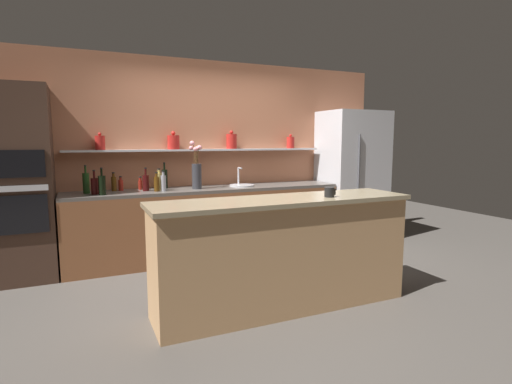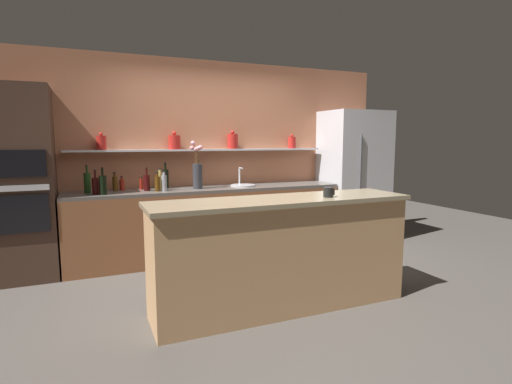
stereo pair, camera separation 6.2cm
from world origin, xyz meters
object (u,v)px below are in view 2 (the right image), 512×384
bottle_sauce_0 (122,185)px  bottle_sauce_1 (141,184)px  bottle_wine_7 (103,185)px  refrigerator (354,177)px  bottle_spirit_10 (158,183)px  bottle_oil_4 (159,181)px  oven_tower (21,184)px  bottle_spirit_5 (160,181)px  bottle_spirit_11 (164,182)px  sink_fixture (243,184)px  bottle_spirit_9 (115,183)px  coffee_mug (328,192)px  flower_vase (197,171)px  bottle_wine_6 (147,182)px  bottle_wine_3 (166,178)px  bottle_wine_2 (87,183)px  bottle_wine_8 (96,185)px

bottle_sauce_0 → bottle_sauce_1: bottle_sauce_0 is taller
bottle_wine_7 → bottle_sauce_1: bearing=36.1°
refrigerator → bottle_spirit_10: size_ratio=8.38×
bottle_oil_4 → bottle_wine_7: size_ratio=0.76×
refrigerator → oven_tower: bearing=179.5°
bottle_spirit_5 → bottle_spirit_11: (0.03, -0.11, -0.01)m
sink_fixture → refrigerator: bearing=-1.5°
sink_fixture → bottle_spirit_9: bearing=174.9°
bottle_sauce_0 → bottle_spirit_9: (-0.08, -0.00, 0.02)m
sink_fixture → coffee_mug: sink_fixture is taller
flower_vase → bottle_spirit_5: flower_vase is taller
bottle_sauce_0 → bottle_wine_6: 0.32m
bottle_wine_3 → bottle_sauce_1: bearing=-178.5°
bottle_sauce_0 → bottle_wine_7: 0.41m
bottle_spirit_11 → bottle_wine_3: bearing=75.5°
bottle_wine_2 → bottle_spirit_11: bearing=-9.4°
bottle_sauce_1 → bottle_spirit_11: bearing=-47.9°
bottle_wine_8 → bottle_spirit_10: size_ratio=1.20×
bottle_spirit_5 → bottle_wine_7: size_ratio=0.86×
bottle_sauce_1 → coffee_mug: bearing=-56.7°
flower_vase → bottle_sauce_0: size_ratio=3.41×
bottle_wine_8 → coffee_mug: size_ratio=2.54×
sink_fixture → bottle_wine_7: (-1.78, -0.19, 0.09)m
bottle_wine_8 → bottle_wine_7: bearing=-50.5°
bottle_wine_7 → bottle_spirit_9: bottle_wine_7 is taller
bottle_spirit_9 → bottle_spirit_11: size_ratio=0.93×
bottle_spirit_9 → bottle_wine_2: bearing=-160.0°
bottle_spirit_11 → coffee_mug: bottle_spirit_11 is taller
bottle_sauce_0 → bottle_oil_4: 0.46m
bottle_spirit_10 → bottle_spirit_5: bearing=65.0°
flower_vase → bottle_oil_4: size_ratio=2.55×
bottle_spirit_9 → bottle_spirit_11: bearing=-25.0°
bottle_oil_4 → bottle_wine_6: bearing=-136.7°
bottle_spirit_10 → bottle_wine_2: bearing=170.1°
flower_vase → bottle_oil_4: flower_vase is taller
coffee_mug → bottle_wine_7: bearing=136.3°
bottle_wine_6 → bottle_sauce_0: bearing=149.6°
bottle_wine_3 → bottle_wine_2: bearing=-172.1°
bottle_oil_4 → flower_vase: bearing=-24.6°
bottle_wine_3 → bottle_spirit_5: (-0.10, -0.16, -0.02)m
bottle_spirit_5 → sink_fixture: bearing=-0.1°
sink_fixture → bottle_oil_4: size_ratio=1.39×
bottle_wine_3 → bottle_spirit_9: (-0.62, -0.01, -0.03)m
bottle_wine_2 → bottle_wine_6: size_ratio=1.16×
bottle_wine_6 → bottle_spirit_11: size_ratio=1.15×
refrigerator → flower_vase: size_ratio=3.22×
oven_tower → bottle_spirit_9: size_ratio=9.18×
coffee_mug → bottle_wine_8: bearing=136.0°
sink_fixture → bottle_wine_8: (-1.85, -0.09, 0.08)m
bottle_wine_6 → bottle_spirit_10: bottle_wine_6 is taller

